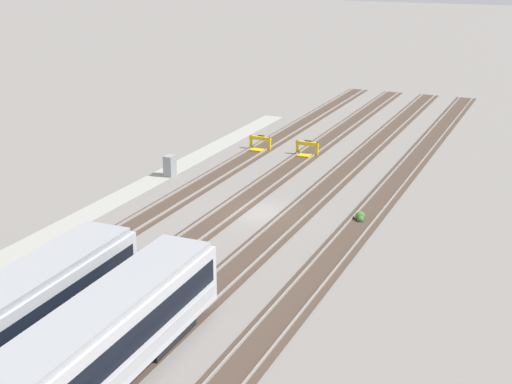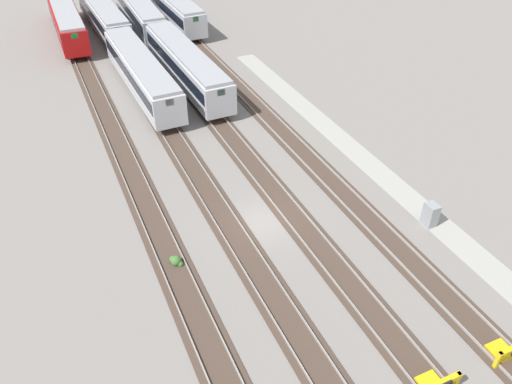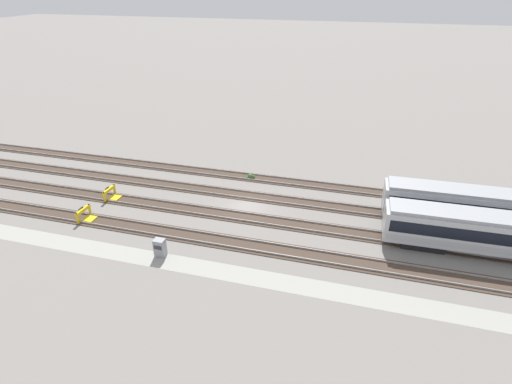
{
  "view_description": "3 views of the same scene",
  "coord_description": "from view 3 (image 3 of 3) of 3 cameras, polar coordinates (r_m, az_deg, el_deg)",
  "views": [
    {
      "loc": [
        40.48,
        17.67,
        16.59
      ],
      "look_at": [
        0.97,
        0.0,
        1.8
      ],
      "focal_mm": 50.0,
      "sensor_mm": 36.0,
      "label": 1
    },
    {
      "loc": [
        -22.67,
        10.75,
        21.21
      ],
      "look_at": [
        0.97,
        0.0,
        1.8
      ],
      "focal_mm": 35.0,
      "sensor_mm": 36.0,
      "label": 2
    },
    {
      "loc": [
        10.21,
        -33.86,
        20.72
      ],
      "look_at": [
        0.97,
        0.0,
        1.8
      ],
      "focal_mm": 28.0,
      "sensor_mm": 36.0,
      "label": 3
    }
  ],
  "objects": [
    {
      "name": "ground_plane",
      "position": [
        40.99,
        -1.31,
        -2.05
      ],
      "size": [
        400.0,
        400.0,
        0.0
      ],
      "primitive_type": "plane",
      "color": "gray"
    },
    {
      "name": "service_walkway",
      "position": [
        32.9,
        -6.55,
        -10.93
      ],
      "size": [
        54.0,
        2.0,
        0.01
      ],
      "primitive_type": "cube",
      "color": "#9E9E93",
      "rests_on": "ground"
    },
    {
      "name": "rail_track_nearest",
      "position": [
        35.77,
        -4.29,
        -7.08
      ],
      "size": [
        90.0,
        2.23,
        0.21
      ],
      "color": "#47382D",
      "rests_on": "ground"
    },
    {
      "name": "rail_track_near_inner",
      "position": [
        39.19,
        -2.21,
        -3.54
      ],
      "size": [
        90.0,
        2.24,
        0.21
      ],
      "color": "#47382D",
      "rests_on": "ground"
    },
    {
      "name": "rail_track_middle",
      "position": [
        42.79,
        -0.49,
        -0.57
      ],
      "size": [
        90.0,
        2.24,
        0.21
      ],
      "color": "#47382D",
      "rests_on": "ground"
    },
    {
      "name": "rail_track_far_inner",
      "position": [
        46.51,
        0.96,
        1.92
      ],
      "size": [
        90.0,
        2.23,
        0.21
      ],
      "color": "#47382D",
      "rests_on": "ground"
    },
    {
      "name": "subway_car_front_row_leftmost",
      "position": [
        38.67,
        31.17,
        -5.13
      ],
      "size": [
        18.06,
        3.21,
        3.7
      ],
      "color": "#B7BABF",
      "rests_on": "ground"
    },
    {
      "name": "subway_car_front_row_centre",
      "position": [
        42.36,
        29.89,
        -1.94
      ],
      "size": [
        18.05,
        3.2,
        3.7
      ],
      "color": "#B7BABF",
      "rests_on": "ground"
    },
    {
      "name": "bumper_stop_nearest_track",
      "position": [
        41.9,
        -23.12,
        -3.03
      ],
      "size": [
        1.36,
        2.0,
        1.22
      ],
      "color": "gold",
      "rests_on": "ground"
    },
    {
      "name": "bumper_stop_near_inner_track",
      "position": [
        44.86,
        -19.92,
        -0.29
      ],
      "size": [
        1.34,
        2.0,
        1.22
      ],
      "color": "gold",
      "rests_on": "ground"
    },
    {
      "name": "electrical_cabinet",
      "position": [
        34.61,
        -13.56,
        -7.73
      ],
      "size": [
        0.9,
        0.73,
        1.6
      ],
      "color": "gray",
      "rests_on": "ground"
    },
    {
      "name": "weed_clump",
      "position": [
        46.54,
        -0.76,
        2.22
      ],
      "size": [
        0.92,
        0.7,
        0.64
      ],
      "color": "#427033",
      "rests_on": "ground"
    }
  ]
}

